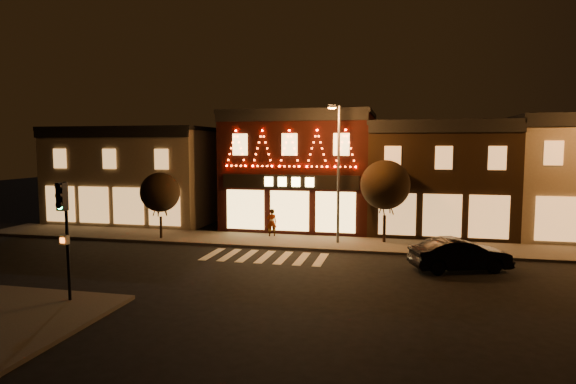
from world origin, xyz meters
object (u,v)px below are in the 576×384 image
(traffic_signal_near, at_px, (64,218))
(pedestrian, at_px, (272,222))
(dark_sedan, at_px, (460,255))
(streetlamp_mid, at_px, (338,163))

(traffic_signal_near, bearing_deg, pedestrian, 78.79)
(dark_sedan, distance_m, pedestrian, 12.24)
(streetlamp_mid, xyz_separation_m, dark_sedan, (6.41, -4.42, -4.14))
(traffic_signal_near, distance_m, pedestrian, 15.06)
(traffic_signal_near, height_order, streetlamp_mid, streetlamp_mid)
(streetlamp_mid, height_order, pedestrian, streetlamp_mid)
(streetlamp_mid, bearing_deg, dark_sedan, -41.53)
(traffic_signal_near, distance_m, streetlamp_mid, 15.53)
(traffic_signal_near, relative_size, streetlamp_mid, 0.55)
(streetlamp_mid, bearing_deg, traffic_signal_near, -130.16)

